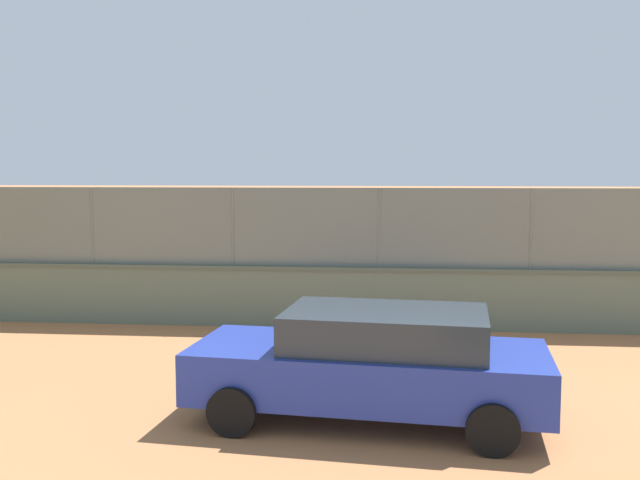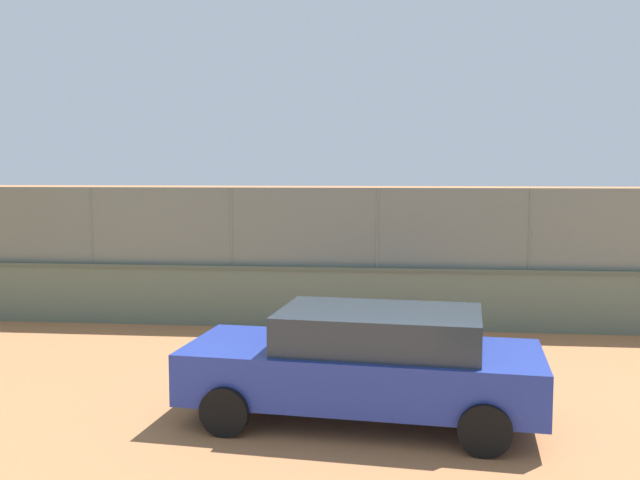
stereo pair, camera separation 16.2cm
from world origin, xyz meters
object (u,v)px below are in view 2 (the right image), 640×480
player_near_wall_returning (155,241)px  spare_ball_by_wall (432,316)px  player_foreground_swinging (311,264)px  sports_ball (482,274)px  parked_car_blue (366,362)px  player_at_service_line (461,245)px  courtside_bench (610,296)px

player_near_wall_returning → spare_ball_by_wall: (-9.00, 7.34, -0.86)m
player_foreground_swinging → sports_ball: 6.67m
player_foreground_swinging → parked_car_blue: player_foreground_swinging is taller
sports_ball → player_foreground_swinging: bearing=44.9°
sports_ball → player_near_wall_returning: bearing=-4.1°
sports_ball → player_at_service_line: bearing=-64.0°
player_at_service_line → spare_ball_by_wall: 7.87m
player_near_wall_returning → courtside_bench: 14.52m
player_foreground_swinging → sports_ball: player_foreground_swinging is taller
player_near_wall_returning → player_at_service_line: bearing=-177.8°
player_at_service_line → player_near_wall_returning: player_near_wall_returning is taller
player_near_wall_returning → spare_ball_by_wall: 11.64m
sports_ball → courtside_bench: size_ratio=0.13×
player_at_service_line → sports_ball: size_ratio=6.94×
spare_ball_by_wall → courtside_bench: 4.09m
courtside_bench → parked_car_blue: bearing=55.7°
sports_ball → parked_car_blue: 13.43m
player_foreground_swinging → courtside_bench: size_ratio=1.00×
sports_ball → parked_car_blue: (2.81, 13.12, 0.67)m
sports_ball → parked_car_blue: bearing=77.9°
sports_ball → spare_ball_by_wall: sports_ball is taller
player_near_wall_returning → spare_ball_by_wall: player_near_wall_returning is taller
player_near_wall_returning → player_foreground_swinging: (-6.06, 5.43, 0.02)m
parked_car_blue → spare_ball_by_wall: bearing=-99.2°
spare_ball_by_wall → parked_car_blue: 6.67m
player_foreground_swinging → parked_car_blue: bearing=102.5°
player_at_service_line → player_foreground_swinging: (4.12, 5.83, 0.08)m
sports_ball → parked_car_blue: size_ratio=0.04×
courtside_bench → player_foreground_swinging: bearing=-8.7°
player_at_service_line → spare_ball_by_wall: player_at_service_line is taller
player_near_wall_returning → courtside_bench: bearing=153.4°
player_at_service_line → courtside_bench: 7.45m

